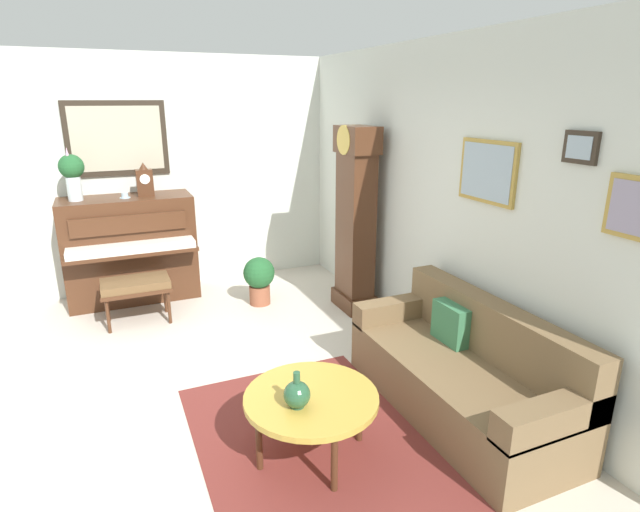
{
  "coord_description": "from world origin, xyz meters",
  "views": [
    {
      "loc": [
        3.82,
        -0.4,
        2.29
      ],
      "look_at": [
        -0.32,
        1.4,
        0.88
      ],
      "focal_mm": 28.4,
      "sensor_mm": 36.0,
      "label": 1
    }
  ],
  "objects_px": {
    "mantel_clock": "(145,181)",
    "green_jug": "(297,394)",
    "grandfather_clock": "(355,225)",
    "teacup": "(125,196)",
    "coffee_table": "(311,400)",
    "piano": "(131,249)",
    "potted_plant": "(259,277)",
    "couch": "(463,373)",
    "flower_vase": "(72,172)",
    "piano_bench": "(136,286)"
  },
  "relations": [
    {
      "from": "mantel_clock",
      "to": "green_jug",
      "type": "distance_m",
      "value": 3.62
    },
    {
      "from": "grandfather_clock",
      "to": "teacup",
      "type": "height_order",
      "value": "grandfather_clock"
    },
    {
      "from": "coffee_table",
      "to": "piano",
      "type": "bearing_deg",
      "value": -165.8
    },
    {
      "from": "green_jug",
      "to": "teacup",
      "type": "bearing_deg",
      "value": -167.91
    },
    {
      "from": "coffee_table",
      "to": "potted_plant",
      "type": "relative_size",
      "value": 1.57
    },
    {
      "from": "couch",
      "to": "coffee_table",
      "type": "height_order",
      "value": "couch"
    },
    {
      "from": "flower_vase",
      "to": "potted_plant",
      "type": "distance_m",
      "value": 2.31
    },
    {
      "from": "coffee_table",
      "to": "mantel_clock",
      "type": "height_order",
      "value": "mantel_clock"
    },
    {
      "from": "coffee_table",
      "to": "green_jug",
      "type": "distance_m",
      "value": 0.19
    },
    {
      "from": "flower_vase",
      "to": "green_jug",
      "type": "bearing_deg",
      "value": 19.52
    },
    {
      "from": "flower_vase",
      "to": "teacup",
      "type": "bearing_deg",
      "value": 84.52
    },
    {
      "from": "couch",
      "to": "flower_vase",
      "type": "relative_size",
      "value": 3.28
    },
    {
      "from": "piano_bench",
      "to": "coffee_table",
      "type": "relative_size",
      "value": 0.8
    },
    {
      "from": "couch",
      "to": "teacup",
      "type": "relative_size",
      "value": 16.38
    },
    {
      "from": "couch",
      "to": "teacup",
      "type": "xyz_separation_m",
      "value": [
        -3.34,
        -2.11,
        0.93
      ]
    },
    {
      "from": "piano",
      "to": "potted_plant",
      "type": "bearing_deg",
      "value": 60.21
    },
    {
      "from": "coffee_table",
      "to": "green_jug",
      "type": "height_order",
      "value": "green_jug"
    },
    {
      "from": "piano_bench",
      "to": "teacup",
      "type": "bearing_deg",
      "value": 178.14
    },
    {
      "from": "piano_bench",
      "to": "green_jug",
      "type": "xyz_separation_m",
      "value": [
        2.76,
        0.76,
        0.13
      ]
    },
    {
      "from": "grandfather_clock",
      "to": "mantel_clock",
      "type": "xyz_separation_m",
      "value": [
        -1.28,
        -2.04,
        0.43
      ]
    },
    {
      "from": "flower_vase",
      "to": "potted_plant",
      "type": "bearing_deg",
      "value": 67.54
    },
    {
      "from": "couch",
      "to": "mantel_clock",
      "type": "relative_size",
      "value": 5.0
    },
    {
      "from": "piano_bench",
      "to": "couch",
      "type": "bearing_deg",
      "value": 38.73
    },
    {
      "from": "teacup",
      "to": "mantel_clock",
      "type": "bearing_deg",
      "value": 101.71
    },
    {
      "from": "coffee_table",
      "to": "teacup",
      "type": "bearing_deg",
      "value": -165.58
    },
    {
      "from": "teacup",
      "to": "grandfather_clock",
      "type": "bearing_deg",
      "value": 61.52
    },
    {
      "from": "grandfather_clock",
      "to": "flower_vase",
      "type": "height_order",
      "value": "grandfather_clock"
    },
    {
      "from": "flower_vase",
      "to": "green_jug",
      "type": "relative_size",
      "value": 2.42
    },
    {
      "from": "piano",
      "to": "couch",
      "type": "xyz_separation_m",
      "value": [
        3.39,
        2.11,
        -0.31
      ]
    },
    {
      "from": "potted_plant",
      "to": "green_jug",
      "type": "bearing_deg",
      "value": -11.92
    },
    {
      "from": "piano_bench",
      "to": "flower_vase",
      "type": "height_order",
      "value": "flower_vase"
    },
    {
      "from": "piano",
      "to": "potted_plant",
      "type": "xyz_separation_m",
      "value": [
        0.75,
        1.31,
        -0.3
      ]
    },
    {
      "from": "piano",
      "to": "teacup",
      "type": "height_order",
      "value": "teacup"
    },
    {
      "from": "piano",
      "to": "couch",
      "type": "height_order",
      "value": "piano"
    },
    {
      "from": "mantel_clock",
      "to": "potted_plant",
      "type": "height_order",
      "value": "mantel_clock"
    },
    {
      "from": "piano",
      "to": "couch",
      "type": "distance_m",
      "value": 4.0
    },
    {
      "from": "piano",
      "to": "flower_vase",
      "type": "relative_size",
      "value": 2.48
    },
    {
      "from": "piano",
      "to": "grandfather_clock",
      "type": "relative_size",
      "value": 0.71
    },
    {
      "from": "piano_bench",
      "to": "teacup",
      "type": "relative_size",
      "value": 6.03
    },
    {
      "from": "coffee_table",
      "to": "teacup",
      "type": "distance_m",
      "value": 3.56
    },
    {
      "from": "flower_vase",
      "to": "teacup",
      "type": "relative_size",
      "value": 5.0
    },
    {
      "from": "grandfather_clock",
      "to": "teacup",
      "type": "xyz_separation_m",
      "value": [
        -1.23,
        -2.27,
        0.28
      ]
    },
    {
      "from": "piano",
      "to": "teacup",
      "type": "relative_size",
      "value": 12.41
    },
    {
      "from": "couch",
      "to": "potted_plant",
      "type": "distance_m",
      "value": 2.75
    },
    {
      "from": "grandfather_clock",
      "to": "couch",
      "type": "xyz_separation_m",
      "value": [
        2.11,
        -0.16,
        -0.65
      ]
    },
    {
      "from": "piano_bench",
      "to": "grandfather_clock",
      "type": "xyz_separation_m",
      "value": [
        0.55,
        2.29,
        0.56
      ]
    },
    {
      "from": "mantel_clock",
      "to": "grandfather_clock",
      "type": "bearing_deg",
      "value": 57.92
    },
    {
      "from": "piano",
      "to": "piano_bench",
      "type": "distance_m",
      "value": 0.76
    },
    {
      "from": "couch",
      "to": "teacup",
      "type": "bearing_deg",
      "value": -147.69
    },
    {
      "from": "piano",
      "to": "flower_vase",
      "type": "xyz_separation_m",
      "value": [
        0.0,
        -0.5,
        0.92
      ]
    }
  ]
}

